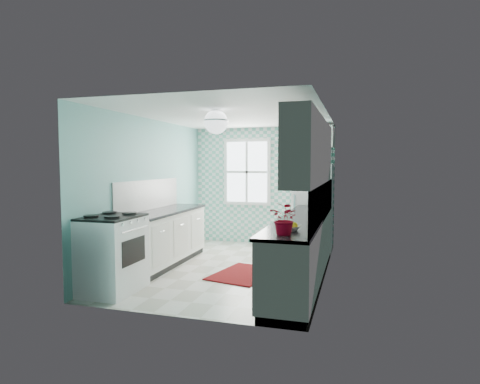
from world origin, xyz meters
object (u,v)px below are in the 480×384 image
(potted_plant, at_px, (285,219))
(fruit_bowl, at_px, (290,228))
(stove, at_px, (112,253))
(sink, at_px, (310,211))
(ceiling_light, at_px, (216,122))
(microwave, at_px, (313,156))
(fridge, at_px, (313,207))

(potted_plant, bearing_deg, fruit_bowl, 90.00)
(stove, relative_size, sink, 1.92)
(stove, bearing_deg, ceiling_light, 33.16)
(stove, distance_m, potted_plant, 2.49)
(ceiling_light, height_order, stove, ceiling_light)
(ceiling_light, distance_m, potted_plant, 2.03)
(sink, bearing_deg, stove, -136.95)
(fruit_bowl, height_order, potted_plant, potted_plant)
(stove, xyz_separation_m, microwave, (2.31, 3.40, 1.35))
(ceiling_light, relative_size, fruit_bowl, 1.37)
(potted_plant, height_order, microwave, microwave)
(fridge, xyz_separation_m, stove, (-2.31, -3.40, -0.33))
(fridge, relative_size, stove, 1.70)
(fridge, distance_m, sink, 1.30)
(microwave, bearing_deg, fruit_bowl, 91.11)
(potted_plant, bearing_deg, ceiling_light, 137.24)
(fridge, xyz_separation_m, sink, (0.09, -1.29, 0.07))
(potted_plant, bearing_deg, fridge, 91.40)
(fridge, bearing_deg, microwave, 53.98)
(ceiling_light, bearing_deg, microwave, 66.73)
(ceiling_light, height_order, potted_plant, ceiling_light)
(fruit_bowl, height_order, microwave, microwave)
(ceiling_light, relative_size, microwave, 0.65)
(stove, bearing_deg, sink, 40.05)
(sink, bearing_deg, fruit_bowl, -88.33)
(fridge, xyz_separation_m, potted_plant, (0.09, -3.69, 0.26))
(fruit_bowl, xyz_separation_m, microwave, (-0.09, 3.38, 0.91))
(sink, height_order, potted_plant, sink)
(fridge, relative_size, microwave, 3.24)
(sink, bearing_deg, fridge, 95.97)
(microwave, bearing_deg, potted_plant, 90.98)
(sink, bearing_deg, potted_plant, -88.32)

